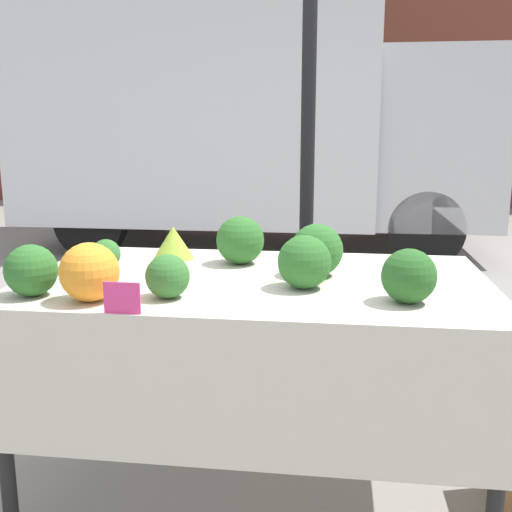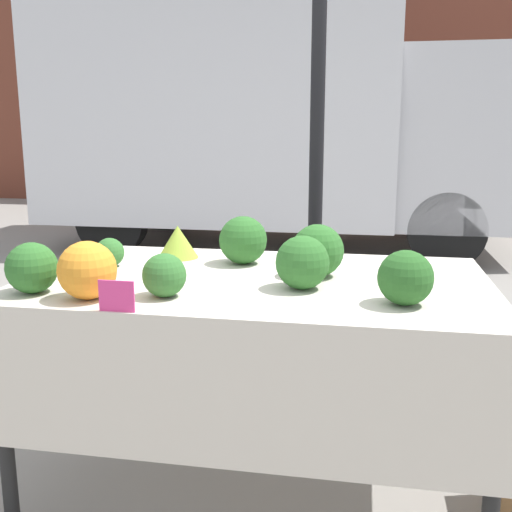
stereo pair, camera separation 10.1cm
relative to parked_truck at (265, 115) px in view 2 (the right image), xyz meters
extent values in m
plane|color=gray|center=(0.77, -4.76, -1.47)|extent=(40.00, 40.00, 0.00)
cube|color=brown|center=(0.77, 4.04, 1.53)|extent=(16.00, 0.60, 5.99)
cylinder|color=black|center=(0.90, -3.85, -0.21)|extent=(0.07, 0.07, 2.53)
cube|color=silver|center=(-0.45, 0.00, 0.08)|extent=(3.76, 2.23, 2.43)
cube|color=silver|center=(2.05, 0.00, -0.26)|extent=(1.23, 2.05, 1.75)
cylinder|color=black|center=(1.92, -0.92, -1.10)|extent=(0.74, 0.22, 0.74)
cylinder|color=black|center=(1.92, 0.92, -1.10)|extent=(0.74, 0.22, 0.74)
cylinder|color=black|center=(-1.48, -0.92, -1.10)|extent=(0.74, 0.22, 0.74)
cylinder|color=black|center=(-1.48, 0.92, -1.10)|extent=(0.74, 0.22, 0.74)
cube|color=beige|center=(0.77, -4.76, -0.69)|extent=(1.65, 0.97, 0.03)
cube|color=beige|center=(0.77, -5.24, -0.92)|extent=(1.65, 0.01, 0.44)
cylinder|color=black|center=(0.00, -5.19, -1.09)|extent=(0.05, 0.05, 0.77)
cylinder|color=black|center=(1.53, -5.19, -1.09)|extent=(0.05, 0.05, 0.77)
cylinder|color=black|center=(0.00, -4.34, -1.09)|extent=(0.05, 0.05, 0.77)
cylinder|color=black|center=(1.53, -4.34, -1.09)|extent=(0.05, 0.05, 0.77)
sphere|color=orange|center=(0.30, -5.12, -0.58)|extent=(0.18, 0.18, 0.18)
cone|color=#93B238|center=(0.39, -4.48, -0.60)|extent=(0.17, 0.17, 0.13)
sphere|color=#336B2D|center=(0.18, -4.69, -0.62)|extent=(0.11, 0.11, 0.11)
sphere|color=#2D6628|center=(0.68, -4.54, -0.58)|extent=(0.19, 0.19, 0.19)
sphere|color=#336B2D|center=(0.53, -5.06, -0.60)|extent=(0.14, 0.14, 0.14)
sphere|color=#2D6628|center=(0.94, -4.88, -0.58)|extent=(0.18, 0.18, 0.18)
sphere|color=#285B23|center=(1.27, -5.01, -0.59)|extent=(0.17, 0.17, 0.17)
sphere|color=#2D6628|center=(0.98, -4.70, -0.58)|extent=(0.19, 0.19, 0.19)
sphere|color=#2D6628|center=(0.09, -5.09, -0.59)|extent=(0.17, 0.17, 0.17)
cube|color=#E53D84|center=(0.44, -5.23, -0.63)|extent=(0.11, 0.01, 0.09)
camera|label=1|loc=(1.04, -6.83, -0.15)|focal=42.00mm
camera|label=2|loc=(1.14, -6.81, -0.15)|focal=42.00mm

